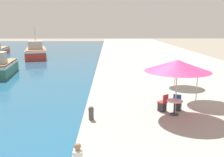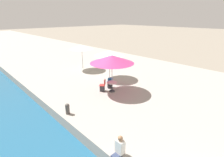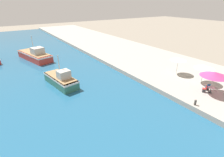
# 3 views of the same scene
# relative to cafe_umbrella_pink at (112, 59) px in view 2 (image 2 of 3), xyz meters

# --- Properties ---
(quay_promenade) EXTENTS (16.00, 90.00, 0.67)m
(quay_promenade) POSITION_rel_cafe_umbrella_pink_xyz_m (3.40, 28.14, -2.81)
(quay_promenade) COLOR #A39E93
(quay_promenade) RESTS_ON ground_plane
(cafe_umbrella_pink) EXTENTS (3.21, 3.21, 2.76)m
(cafe_umbrella_pink) POSITION_rel_cafe_umbrella_pink_xyz_m (0.00, 0.00, 0.00)
(cafe_umbrella_pink) COLOR #B7B7B7
(cafe_umbrella_pink) RESTS_ON quay_promenade
(cafe_umbrella_white) EXTENTS (2.72, 2.72, 2.57)m
(cafe_umbrella_white) POSITION_rel_cafe_umbrella_pink_xyz_m (1.86, 2.31, -0.15)
(cafe_umbrella_white) COLOR #B7B7B7
(cafe_umbrella_white) RESTS_ON quay_promenade
(cafe_umbrella_striped) EXTENTS (2.47, 2.47, 2.62)m
(cafe_umbrella_striped) POSITION_rel_cafe_umbrella_pink_xyz_m (1.65, 6.36, -0.07)
(cafe_umbrella_striped) COLOR #B7B7B7
(cafe_umbrella_striped) RESTS_ON quay_promenade
(cafe_table) EXTENTS (0.80, 0.80, 0.74)m
(cafe_table) POSITION_rel_cafe_umbrella_pink_xyz_m (-0.07, -0.07, -1.94)
(cafe_table) COLOR #333338
(cafe_table) RESTS_ON quay_promenade
(cafe_chair_left) EXTENTS (0.56, 0.57, 0.91)m
(cafe_chair_left) POSITION_rel_cafe_umbrella_pink_xyz_m (0.28, 0.56, -2.15)
(cafe_chair_left) COLOR #2D2D33
(cafe_chair_left) RESTS_ON quay_promenade
(cafe_chair_right) EXTENTS (0.58, 0.59, 0.91)m
(cafe_chair_right) POSITION_rel_cafe_umbrella_pink_xyz_m (-0.54, 0.47, -2.15)
(cafe_chair_right) COLOR #2D2D33
(cafe_chair_right) RESTS_ON quay_promenade
(person_at_quay) EXTENTS (0.52, 0.36, 0.96)m
(person_at_quay) POSITION_rel_cafe_umbrella_pink_xyz_m (-4.31, -5.05, -2.06)
(person_at_quay) COLOR #333D5B
(person_at_quay) RESTS_ON quay_promenade
(mooring_bollard) EXTENTS (0.26, 0.26, 0.65)m
(mooring_bollard) POSITION_rel_cafe_umbrella_pink_xyz_m (-4.17, -0.68, -2.13)
(mooring_bollard) COLOR #4C4742
(mooring_bollard) RESTS_ON quay_promenade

